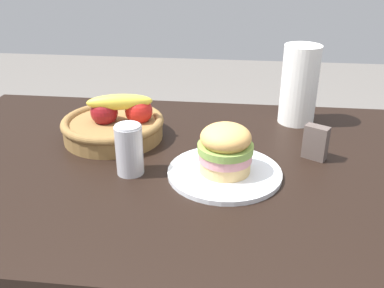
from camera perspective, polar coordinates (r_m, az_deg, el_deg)
dining_table at (r=1.14m, az=-2.70°, el=-6.81°), size 1.40×0.90×0.75m
plate at (r=1.03m, az=4.39°, el=-3.86°), size 0.28×0.28×0.01m
sandwich at (r=1.00m, az=4.52°, el=-0.59°), size 0.13×0.13×0.12m
soda_can at (r=1.02m, az=-8.45°, el=-0.74°), size 0.07×0.07×0.13m
fruit_basket at (r=1.22m, az=-10.38°, el=2.70°), size 0.29×0.29×0.14m
paper_towel_roll at (r=1.33m, az=14.24°, el=7.72°), size 0.11×0.11×0.24m
napkin_holder at (r=1.13m, az=16.32°, el=0.20°), size 0.07×0.06×0.09m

